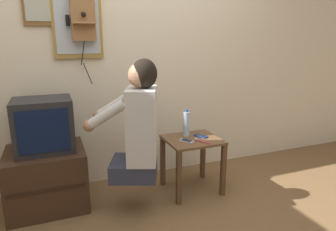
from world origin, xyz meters
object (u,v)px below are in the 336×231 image
(cell_phone_held, at_px, (187,141))
(toothbrush, at_px, (201,141))
(water_bottle, at_px, (186,124))
(wall_mirror, at_px, (76,11))
(wall_phone_antique, at_px, (83,18))
(television, at_px, (44,125))
(cell_phone_spare, at_px, (201,136))
(person, at_px, (138,124))

(cell_phone_held, xyz_separation_m, toothbrush, (0.11, -0.05, 0.00))
(cell_phone_held, relative_size, water_bottle, 0.55)
(wall_mirror, bearing_deg, wall_phone_antique, -43.23)
(television, bearing_deg, water_bottle, -4.78)
(wall_phone_antique, distance_m, cell_phone_spare, 1.46)
(water_bottle, xyz_separation_m, toothbrush, (0.05, -0.21, -0.11))
(television, height_order, toothbrush, television)
(television, bearing_deg, wall_mirror, 39.99)
(wall_mirror, height_order, cell_phone_held, wall_mirror)
(person, xyz_separation_m, water_bottle, (0.52, 0.24, -0.11))
(person, relative_size, television, 2.11)
(television, height_order, wall_mirror, wall_mirror)
(television, distance_m, wall_phone_antique, 0.96)
(wall_phone_antique, height_order, water_bottle, wall_phone_antique)
(wall_phone_antique, relative_size, cell_phone_spare, 5.74)
(television, height_order, cell_phone_held, television)
(cell_phone_held, height_order, cell_phone_spare, same)
(television, xyz_separation_m, wall_mirror, (0.34, 0.29, 0.90))
(person, distance_m, wall_phone_antique, 1.05)
(wall_mirror, bearing_deg, cell_phone_held, -33.86)
(television, distance_m, cell_phone_spare, 1.35)
(television, distance_m, wall_mirror, 1.01)
(toothbrush, bearing_deg, wall_mirror, 116.63)
(cell_phone_held, bearing_deg, wall_mirror, 111.98)
(wall_phone_antique, xyz_separation_m, cell_phone_held, (0.76, -0.50, -1.04))
(cell_phone_held, bearing_deg, toothbrush, -59.57)
(cell_phone_held, distance_m, toothbrush, 0.13)
(wall_mirror, distance_m, cell_phone_held, 1.46)
(television, distance_m, cell_phone_held, 1.19)
(television, relative_size, water_bottle, 1.79)
(toothbrush, bearing_deg, television, 135.78)
(person, bearing_deg, wall_phone_antique, 48.82)
(toothbrush, bearing_deg, cell_phone_spare, 32.37)
(person, height_order, toothbrush, person)
(water_bottle, bearing_deg, cell_phone_held, -113.88)
(person, distance_m, cell_phone_held, 0.52)
(cell_phone_held, height_order, toothbrush, toothbrush)
(person, relative_size, wall_mirror, 1.18)
(water_bottle, distance_m, toothbrush, 0.24)
(television, height_order, cell_phone_spare, television)
(cell_phone_spare, xyz_separation_m, toothbrush, (-0.07, -0.13, 0.00))
(wall_phone_antique, distance_m, wall_mirror, 0.08)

